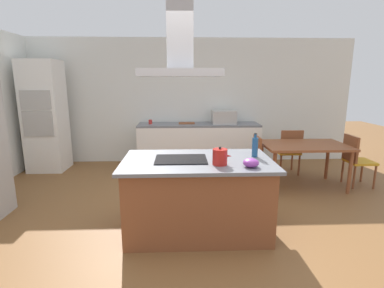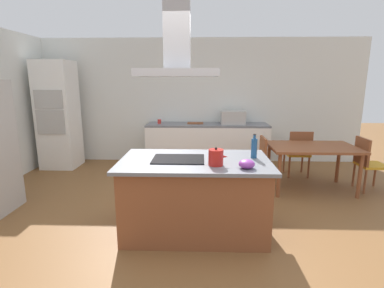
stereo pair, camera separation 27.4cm
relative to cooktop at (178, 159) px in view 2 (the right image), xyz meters
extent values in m
plane|color=brown|center=(0.19, 1.50, -0.91)|extent=(16.00, 16.00, 0.00)
cube|color=silver|center=(0.19, 3.25, 0.44)|extent=(7.20, 0.10, 2.70)
cube|color=brown|center=(0.19, 0.00, -0.48)|extent=(1.65, 0.94, 0.86)
cube|color=slate|center=(0.19, 0.00, -0.03)|extent=(1.75, 1.04, 0.04)
cube|color=black|center=(0.00, 0.00, 0.00)|extent=(0.60, 0.44, 0.01)
cylinder|color=#B21E19|center=(0.43, -0.22, 0.08)|extent=(0.16, 0.16, 0.18)
sphere|color=black|center=(0.43, -0.22, 0.18)|extent=(0.03, 0.03, 0.03)
cone|color=#B21E19|center=(0.53, -0.22, 0.09)|extent=(0.06, 0.03, 0.04)
cylinder|color=navy|center=(0.90, 0.10, 0.11)|extent=(0.07, 0.07, 0.23)
cylinder|color=navy|center=(0.90, 0.10, 0.25)|extent=(0.03, 0.03, 0.05)
cylinder|color=black|center=(0.90, 0.10, 0.28)|extent=(0.04, 0.04, 0.01)
ellipsoid|color=purple|center=(0.75, -0.32, 0.04)|extent=(0.17, 0.17, 0.09)
cube|color=white|center=(0.39, 2.88, -0.48)|extent=(2.58, 0.62, 0.86)
cube|color=slate|center=(0.39, 2.88, -0.03)|extent=(2.58, 0.62, 0.04)
cube|color=#B2AFAA|center=(0.93, 2.88, 0.13)|extent=(0.50, 0.38, 0.28)
cylinder|color=red|center=(-0.64, 2.90, 0.04)|extent=(0.08, 0.08, 0.09)
cube|color=brown|center=(0.13, 2.93, 0.00)|extent=(0.34, 0.24, 0.02)
cube|color=white|center=(-2.71, 2.65, 0.19)|extent=(0.70, 0.64, 2.20)
cube|color=#B2AFAA|center=(-2.71, 2.32, 0.54)|extent=(0.56, 0.02, 0.36)
cube|color=#B2AFAA|center=(-2.71, 2.32, 0.09)|extent=(0.56, 0.02, 0.48)
cube|color=brown|center=(2.10, 1.46, -0.18)|extent=(1.40, 0.90, 0.04)
cylinder|color=brown|center=(1.48, 1.09, -0.55)|extent=(0.06, 0.06, 0.71)
cylinder|color=brown|center=(2.72, 1.09, -0.55)|extent=(0.06, 0.06, 0.71)
cylinder|color=brown|center=(1.48, 1.83, -0.55)|extent=(0.06, 0.06, 0.71)
cylinder|color=brown|center=(2.72, 1.83, -0.55)|extent=(0.06, 0.06, 0.71)
cube|color=gold|center=(2.10, 2.21, -0.48)|extent=(0.42, 0.42, 0.04)
cube|color=brown|center=(2.10, 2.02, -0.24)|extent=(0.42, 0.04, 0.44)
cylinder|color=brown|center=(1.92, 2.39, -0.70)|extent=(0.04, 0.04, 0.41)
cylinder|color=brown|center=(2.28, 2.39, -0.70)|extent=(0.04, 0.04, 0.41)
cylinder|color=brown|center=(1.92, 2.03, -0.70)|extent=(0.04, 0.04, 0.41)
cylinder|color=brown|center=(2.28, 2.03, -0.70)|extent=(0.04, 0.04, 0.41)
cube|color=gold|center=(3.10, 1.46, -0.48)|extent=(0.42, 0.42, 0.04)
cube|color=brown|center=(2.91, 1.46, -0.24)|extent=(0.04, 0.42, 0.44)
cylinder|color=brown|center=(3.28, 1.64, -0.70)|extent=(0.04, 0.04, 0.41)
cylinder|color=brown|center=(2.92, 1.64, -0.70)|extent=(0.04, 0.04, 0.41)
cylinder|color=brown|center=(2.92, 1.28, -0.70)|extent=(0.04, 0.04, 0.41)
cube|color=gold|center=(1.10, 1.46, -0.48)|extent=(0.42, 0.42, 0.04)
cube|color=brown|center=(1.29, 1.46, -0.24)|extent=(0.04, 0.42, 0.44)
cylinder|color=brown|center=(0.92, 1.28, -0.70)|extent=(0.04, 0.04, 0.41)
cylinder|color=brown|center=(0.92, 1.64, -0.70)|extent=(0.04, 0.04, 0.41)
cylinder|color=brown|center=(1.28, 1.28, -0.70)|extent=(0.04, 0.04, 0.41)
cylinder|color=brown|center=(1.28, 1.64, -0.70)|extent=(0.04, 0.04, 0.41)
cube|color=#ADADB2|center=(0.00, 0.00, 0.98)|extent=(0.90, 0.55, 0.08)
cube|color=#ADADB2|center=(0.00, 0.00, 1.37)|extent=(0.28, 0.24, 0.70)
camera|label=1|loc=(-0.01, -3.29, 0.90)|focal=27.30mm
camera|label=2|loc=(0.27, -3.29, 0.90)|focal=27.30mm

